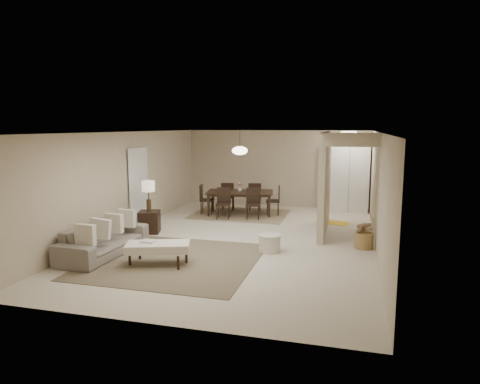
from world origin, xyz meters
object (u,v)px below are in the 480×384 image
(pantry_cabinet, at_px, (349,178))
(wicker_basket, at_px, (364,240))
(ottoman_bench, at_px, (158,247))
(side_table, at_px, (149,222))
(round_pouf, at_px, (270,243))
(dining_table, at_px, (240,203))
(sofa, at_px, (104,240))

(pantry_cabinet, distance_m, wicker_basket, 4.26)
(pantry_cabinet, distance_m, ottoman_bench, 7.25)
(side_table, distance_m, round_pouf, 3.32)
(dining_table, bearing_deg, side_table, -130.90)
(pantry_cabinet, xyz_separation_m, round_pouf, (-1.53, -4.94, -0.87))
(round_pouf, bearing_deg, dining_table, 114.25)
(sofa, distance_m, wicker_basket, 5.53)
(sofa, xyz_separation_m, round_pouf, (3.27, 1.10, -0.14))
(ottoman_bench, xyz_separation_m, dining_table, (0.29, 4.97, 0.00))
(side_table, xyz_separation_m, round_pouf, (3.22, -0.84, -0.09))
(side_table, distance_m, dining_table, 3.17)
(wicker_basket, bearing_deg, pantry_cabinet, 95.51)
(ottoman_bench, height_order, round_pouf, ottoman_bench)
(side_table, bearing_deg, pantry_cabinet, 40.81)
(side_table, distance_m, wicker_basket, 5.15)
(side_table, relative_size, round_pouf, 1.17)
(ottoman_bench, relative_size, side_table, 2.40)
(pantry_cabinet, bearing_deg, round_pouf, -107.25)
(round_pouf, xyz_separation_m, dining_table, (-1.61, 3.57, 0.17))
(sofa, bearing_deg, ottoman_bench, -100.56)
(round_pouf, bearing_deg, pantry_cabinet, 72.75)
(sofa, xyz_separation_m, dining_table, (1.66, 4.67, 0.03))
(ottoman_bench, height_order, side_table, side_table)
(ottoman_bench, bearing_deg, dining_table, 68.08)
(round_pouf, bearing_deg, side_table, 165.38)
(side_table, height_order, wicker_basket, side_table)
(pantry_cabinet, relative_size, dining_table, 1.06)
(ottoman_bench, xyz_separation_m, round_pouf, (1.90, 1.40, -0.16))
(wicker_basket, distance_m, dining_table, 4.51)
(side_table, xyz_separation_m, dining_table, (1.61, 2.73, 0.07))
(ottoman_bench, relative_size, round_pouf, 2.79)
(round_pouf, distance_m, wicker_basket, 2.09)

